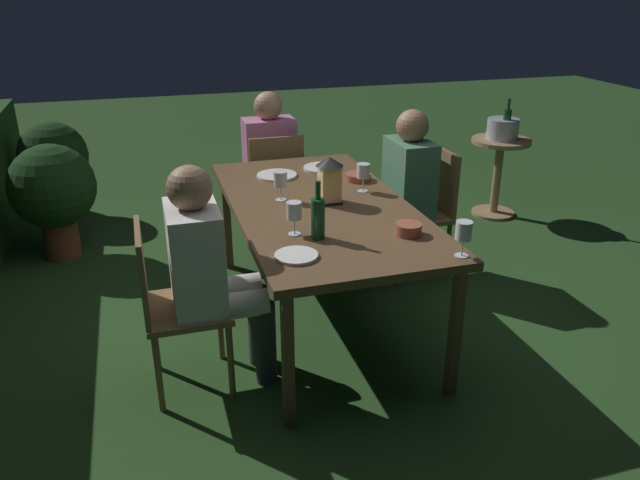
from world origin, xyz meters
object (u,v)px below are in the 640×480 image
(chair_side_right_a, at_px, (171,301))
(person_in_cream, at_px, (210,268))
(person_in_pink, at_px, (268,158))
(bowl_olives, at_px, (408,229))
(person_in_green, at_px, (400,188))
(wine_glass_a, at_px, (464,232))
(lantern_centerpiece, at_px, (330,177))
(plate_c, at_px, (322,168))
(ice_bucket, at_px, (503,128))
(green_bottle_on_table, at_px, (318,217))
(chair_side_left_b, at_px, (425,206))
(wine_glass_b, at_px, (280,180))
(potted_plant_corner, at_px, (54,161))
(wine_glass_d, at_px, (294,212))
(plate_a, at_px, (296,256))
(dining_table, at_px, (320,212))
(plate_b, at_px, (277,175))
(potted_plant_by_hedge, at_px, (53,190))
(wine_glass_c, at_px, (363,172))
(side_table, at_px, (498,165))
(chair_head_far, at_px, (274,184))
(bowl_bread, at_px, (358,177))

(chair_side_right_a, distance_m, person_in_cream, 0.25)
(person_in_pink, distance_m, bowl_olives, 1.98)
(person_in_green, xyz_separation_m, wine_glass_a, (-1.29, 0.26, 0.23))
(lantern_centerpiece, bearing_deg, chair_side_right_a, 114.71)
(plate_c, relative_size, ice_bucket, 0.72)
(person_in_pink, bearing_deg, green_bottle_on_table, 175.37)
(person_in_green, bearing_deg, chair_side_left_b, -90.00)
(plate_c, bearing_deg, wine_glass_b, 142.33)
(person_in_cream, xyz_separation_m, potted_plant_corner, (2.73, 0.96, -0.14))
(person_in_pink, height_order, person_in_green, same)
(person_in_pink, distance_m, wine_glass_d, 1.82)
(chair_side_right_a, bearing_deg, wine_glass_b, -51.06)
(person_in_cream, bearing_deg, plate_c, -39.59)
(wine_glass_d, xyz_separation_m, plate_a, (-0.26, 0.06, -0.11))
(wine_glass_d, bearing_deg, person_in_cream, 94.52)
(dining_table, xyz_separation_m, bowl_olives, (-0.56, -0.29, 0.08))
(plate_b, relative_size, potted_plant_by_hedge, 0.30)
(person_in_pink, distance_m, plate_b, 0.85)
(wine_glass_c, height_order, plate_c, wine_glass_c)
(wine_glass_a, bearing_deg, side_table, -35.88)
(chair_side_left_b, bearing_deg, bowl_olives, 149.27)
(green_bottle_on_table, bearing_deg, person_in_pink, -4.63)
(chair_head_far, height_order, ice_bucket, ice_bucket)
(chair_head_far, height_order, wine_glass_a, wine_glass_a)
(person_in_pink, xyz_separation_m, green_bottle_on_table, (-1.87, 0.15, 0.22))
(person_in_cream, bearing_deg, lantern_centerpiece, -59.77)
(wine_glass_d, bearing_deg, wine_glass_c, -46.61)
(dining_table, distance_m, person_in_green, 0.80)
(wine_glass_a, distance_m, plate_a, 0.76)
(person_in_cream, relative_size, potted_plant_corner, 1.39)
(person_in_cream, height_order, plate_c, person_in_cream)
(chair_side_right_a, bearing_deg, chair_head_far, -28.23)
(wine_glass_d, xyz_separation_m, bowl_bread, (0.74, -0.60, -0.09))
(ice_bucket, bearing_deg, person_in_green, 123.56)
(wine_glass_a, xyz_separation_m, side_table, (2.15, -1.55, -0.42))
(person_in_green, relative_size, wine_glass_a, 6.80)
(plate_c, relative_size, bowl_bread, 1.55)
(lantern_centerpiece, height_order, potted_plant_by_hedge, lantern_centerpiece)
(green_bottle_on_table, relative_size, ice_bucket, 0.84)
(chair_head_far, height_order, lantern_centerpiece, lantern_centerpiece)
(green_bottle_on_table, xyz_separation_m, plate_c, (1.11, -0.36, -0.10))
(lantern_centerpiece, bearing_deg, chair_side_left_b, -62.37)
(potted_plant_by_hedge, bearing_deg, plate_b, -120.76)
(person_in_green, xyz_separation_m, bowl_bread, (-0.09, 0.33, 0.13))
(wine_glass_d, relative_size, bowl_bread, 1.06)
(wine_glass_b, bearing_deg, potted_plant_corner, 33.45)
(plate_c, bearing_deg, chair_side_left_b, -107.89)
(plate_b, distance_m, plate_c, 0.33)
(potted_plant_by_hedge, bearing_deg, chair_side_left_b, -112.26)
(wine_glass_d, distance_m, potted_plant_by_hedge, 2.27)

